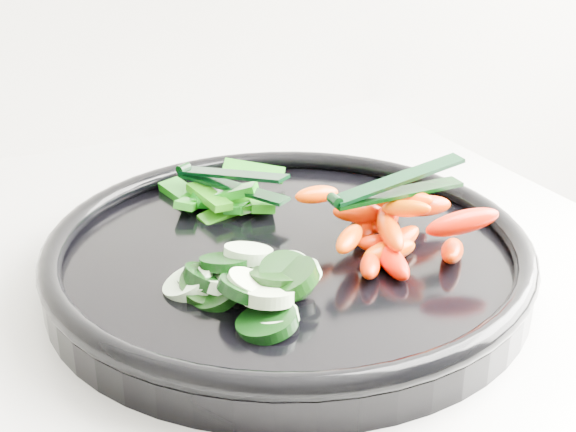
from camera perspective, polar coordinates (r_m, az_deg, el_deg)
name	(u,v)px	position (r m, az deg, el deg)	size (l,w,h in m)	color
veggie_tray	(288,256)	(0.62, 0.00, -2.90)	(0.49, 0.49, 0.04)	black
cucumber_pile	(244,283)	(0.56, -3.16, -4.76)	(0.11, 0.13, 0.04)	black
carrot_pile	(393,225)	(0.62, 7.50, -0.66)	(0.13, 0.15, 0.06)	#F13100
pepper_pile	(224,197)	(0.70, -4.54, 1.32)	(0.12, 0.11, 0.04)	#0A6A10
tong_carrot	(395,187)	(0.61, 7.59, 2.06)	(0.11, 0.02, 0.02)	black
tong_pepper	(229,180)	(0.68, -4.24, 2.59)	(0.07, 0.11, 0.02)	black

